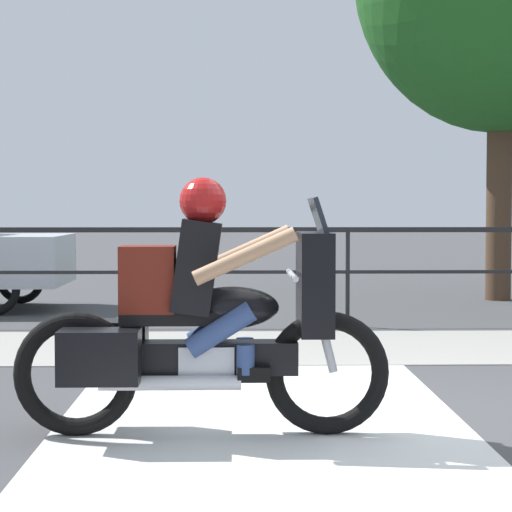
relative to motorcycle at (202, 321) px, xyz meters
name	(u,v)px	position (x,y,z in m)	size (l,w,h in m)	color
ground_plane	(435,419)	(1.54, 0.45, -0.71)	(120.00, 120.00, 0.00)	#424244
sidewalk_band	(367,346)	(1.54, 3.85, -0.71)	(44.00, 2.40, 0.01)	#99968E
crosswalk_band	(262,425)	(0.38, 0.25, -0.71)	(2.67, 6.00, 0.01)	silver
fence_railing	(348,248)	(1.54, 5.55, 0.21)	(36.00, 0.05, 1.17)	black
motorcycle	(202,321)	(0.00, 0.00, 0.00)	(2.33, 0.76, 1.60)	black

